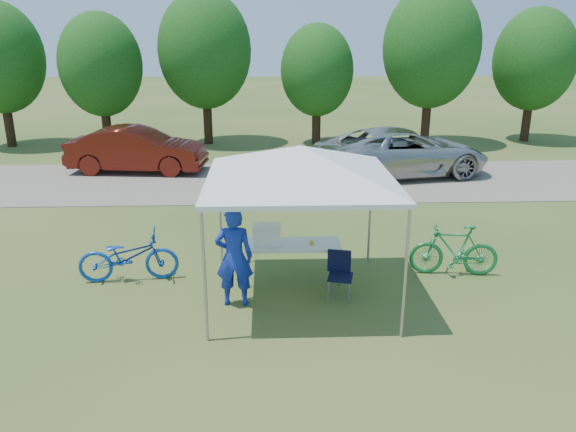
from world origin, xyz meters
The scene contains 13 objects.
ground centered at (0.00, 0.00, 0.00)m, with size 100.00×100.00×0.00m, color #2D5119.
gravel_strip centered at (0.00, 8.00, 0.01)m, with size 24.00×5.00×0.02m, color gray.
canopy centered at (0.00, 0.00, 2.65)m, with size 4.53×4.53×3.00m.
treeline centered at (-0.29, 14.05, 3.53)m, with size 24.89×4.28×6.30m.
folding_table centered at (-0.09, 0.68, 0.69)m, with size 1.78×0.74×0.73m.
folding_chair centered at (0.72, -0.01, 0.48)m, with size 0.50×0.52×0.82m.
cooler centered at (-0.58, 0.68, 0.92)m, with size 0.52×0.36×0.38m.
ice_cream_cup centered at (0.26, 0.63, 0.76)m, with size 0.08×0.08×0.06m, color gold.
cyclist centered at (-1.13, -0.30, 0.88)m, with size 0.64×0.42×1.76m, color #152BAA.
bike_blue centered at (-3.19, 0.76, 0.49)m, with size 0.64×1.85×0.97m, color #1346AD.
bike_green centered at (3.03, 0.79, 0.51)m, with size 0.48×1.69×1.01m, color #1B7B3D.
minivan centered at (3.82, 8.58, 0.79)m, with size 2.56×5.55×1.54m, color #B5B4B0.
sedan centered at (-4.87, 9.40, 0.76)m, with size 1.57×4.50×1.48m, color #52150D.
Camera 1 is at (-0.55, -9.13, 4.54)m, focal length 35.00 mm.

